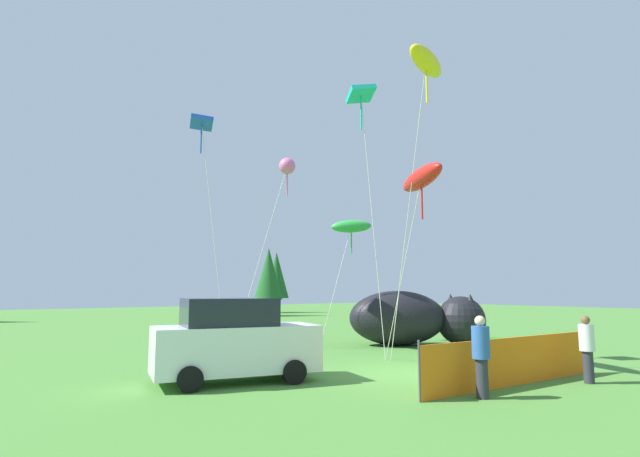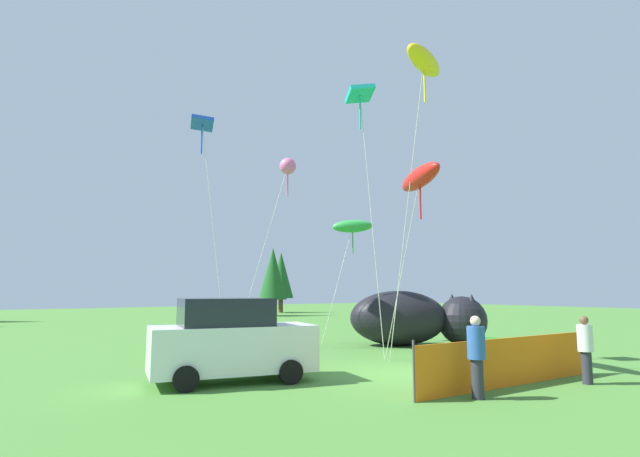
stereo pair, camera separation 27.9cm
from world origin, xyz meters
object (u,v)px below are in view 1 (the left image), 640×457
object	(u,v)px
kite_pink_octopus	(287,167)
kite_blue_box	(202,127)
spectator_in_blue_shirt	(587,346)
spectator_in_white_shirt	(481,353)
kite_red_lizard	(421,179)
folding_chair	(492,351)
parked_car	(234,341)
inflatable_cat	(414,320)
kite_green_fish	(351,227)
kite_yellow_hero	(426,63)
kite_teal_diamond	(361,99)

from	to	relation	value
kite_pink_octopus	kite_blue_box	bearing A→B (deg)	157.66
spectator_in_blue_shirt	spectator_in_white_shirt	bearing A→B (deg)	171.60
kite_pink_octopus	kite_red_lizard	bearing A→B (deg)	-87.44
folding_chair	kite_pink_octopus	size ratio (longest dim) A/B	0.12
folding_chair	kite_blue_box	world-z (taller)	kite_blue_box
parked_car	inflatable_cat	distance (m)	10.59
kite_green_fish	kite_blue_box	world-z (taller)	kite_blue_box
inflatable_cat	spectator_in_white_shirt	xyz separation A→B (m)	(-6.67, -8.09, -0.09)
kite_yellow_hero	kite_green_fish	world-z (taller)	kite_yellow_hero
parked_car	spectator_in_blue_shirt	distance (m)	9.05
kite_yellow_hero	kite_pink_octopus	size ratio (longest dim) A/B	1.21
kite_red_lizard	kite_pink_octopus	distance (m)	7.43
spectator_in_white_shirt	spectator_in_blue_shirt	xyz separation A→B (m)	(3.69, -0.54, -0.05)
folding_chair	kite_teal_diamond	size ratio (longest dim) A/B	0.10
spectator_in_blue_shirt	kite_teal_diamond	bearing A→B (deg)	106.88
kite_green_fish	kite_teal_diamond	xyz separation A→B (m)	(-3.94, -5.23, 3.71)
kite_teal_diamond	spectator_in_blue_shirt	bearing A→B (deg)	-73.12
parked_car	kite_blue_box	world-z (taller)	kite_blue_box
parked_car	kite_red_lizard	world-z (taller)	kite_red_lizard
kite_yellow_hero	kite_green_fish	distance (m)	10.08
kite_green_fish	kite_pink_octopus	xyz separation A→B (m)	(-3.91, -0.38, 2.23)
spectator_in_blue_shirt	kite_pink_octopus	world-z (taller)	kite_pink_octopus
parked_car	kite_red_lizard	bearing A→B (deg)	-2.04
spectator_in_white_shirt	kite_blue_box	size ratio (longest dim) A/B	0.19
kite_green_fish	kite_yellow_hero	bearing A→B (deg)	-116.23
spectator_in_white_shirt	kite_pink_octopus	bearing A→B (deg)	80.49
kite_pink_octopus	spectator_in_blue_shirt	bearing A→B (deg)	-80.40
spectator_in_white_shirt	kite_blue_box	xyz separation A→B (m)	(-1.52, 12.03, 8.05)
inflatable_cat	kite_yellow_hero	distance (m)	10.98
kite_pink_octopus	spectator_in_white_shirt	bearing A→B (deg)	-99.51
parked_car	spectator_in_white_shirt	bearing A→B (deg)	-41.91
folding_chair	kite_teal_diamond	world-z (taller)	kite_teal_diamond
parked_car	folding_chair	world-z (taller)	parked_car
spectator_in_blue_shirt	kite_green_fish	xyz separation A→B (m)	(2.01, 11.60, 4.41)
folding_chair	spectator_in_blue_shirt	bearing A→B (deg)	81.04
folding_chair	spectator_in_white_shirt	world-z (taller)	spectator_in_white_shirt
parked_car	kite_red_lizard	size ratio (longest dim) A/B	0.72
folding_chair	kite_red_lizard	size ratio (longest dim) A/B	0.15
spectator_in_blue_shirt	kite_yellow_hero	size ratio (longest dim) A/B	0.18
parked_car	kite_pink_octopus	size ratio (longest dim) A/B	0.56
folding_chair	kite_blue_box	distance (m)	13.97
folding_chair	kite_pink_octopus	xyz separation A→B (m)	(-1.79, 8.49, 7.02)
kite_pink_octopus	kite_yellow_hero	bearing A→B (deg)	-91.51
kite_red_lizard	kite_blue_box	size ratio (longest dim) A/B	0.65
kite_red_lizard	kite_pink_octopus	xyz separation A→B (m)	(-0.32, 7.21, 1.75)
spectator_in_white_shirt	kite_red_lizard	xyz separation A→B (m)	(2.11, 3.46, 4.83)
parked_car	kite_teal_diamond	distance (m)	9.59
kite_red_lizard	kite_blue_box	xyz separation A→B (m)	(-3.64, 8.57, 3.22)
kite_yellow_hero	kite_red_lizard	size ratio (longest dim) A/B	1.55
inflatable_cat	kite_green_fish	bearing A→B (deg)	142.13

